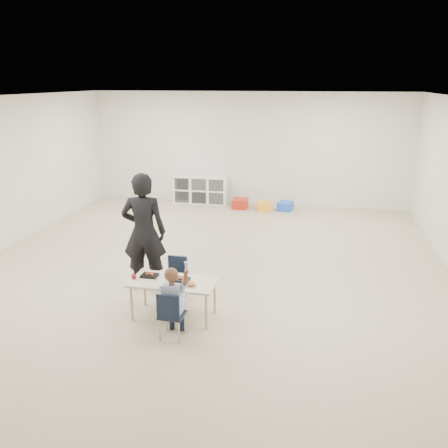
% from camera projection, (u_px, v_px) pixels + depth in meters
% --- Properties ---
extents(room, '(9.00, 9.02, 2.80)m').
position_uv_depth(room, '(208.00, 187.00, 7.68)').
color(room, beige).
rests_on(room, ground).
extents(table, '(1.16, 0.60, 0.52)m').
position_uv_depth(table, '(174.00, 299.00, 6.33)').
color(table, beige).
rests_on(table, ground).
extents(chair_near, '(0.31, 0.29, 0.63)m').
position_uv_depth(chair_near, '(172.00, 314.00, 5.82)').
color(chair_near, black).
rests_on(chair_near, ground).
extents(chair_far, '(0.31, 0.29, 0.63)m').
position_uv_depth(chair_far, '(175.00, 279.00, 6.82)').
color(chair_far, black).
rests_on(chair_far, ground).
extents(child, '(0.43, 0.43, 0.99)m').
position_uv_depth(child, '(172.00, 301.00, 5.76)').
color(child, '#9AAFD1').
rests_on(child, chair_near).
extents(lunch_tray_near, '(0.22, 0.17, 0.03)m').
position_uv_depth(lunch_tray_near, '(181.00, 280.00, 6.27)').
color(lunch_tray_near, black).
rests_on(lunch_tray_near, table).
extents(lunch_tray_far, '(0.22, 0.17, 0.03)m').
position_uv_depth(lunch_tray_far, '(150.00, 276.00, 6.39)').
color(lunch_tray_far, black).
rests_on(lunch_tray_far, table).
extents(milk_carton, '(0.07, 0.07, 0.10)m').
position_uv_depth(milk_carton, '(171.00, 282.00, 6.11)').
color(milk_carton, white).
rests_on(milk_carton, table).
extents(bread_roll, '(0.09, 0.09, 0.07)m').
position_uv_depth(bread_roll, '(191.00, 284.00, 6.10)').
color(bread_roll, tan).
rests_on(bread_roll, table).
extents(apple_near, '(0.07, 0.07, 0.07)m').
position_uv_depth(apple_near, '(168.00, 276.00, 6.34)').
color(apple_near, maroon).
rests_on(apple_near, table).
extents(apple_far, '(0.07, 0.07, 0.07)m').
position_uv_depth(apple_far, '(134.00, 276.00, 6.32)').
color(apple_far, maroon).
rests_on(apple_far, table).
extents(cubby_shelf, '(1.40, 0.40, 0.70)m').
position_uv_depth(cubby_shelf, '(201.00, 190.00, 12.22)').
color(cubby_shelf, white).
rests_on(cubby_shelf, ground).
extents(adult, '(0.71, 0.51, 1.80)m').
position_uv_depth(adult, '(144.00, 232.00, 7.03)').
color(adult, black).
rests_on(adult, ground).
extents(bin_red, '(0.36, 0.46, 0.23)m').
position_uv_depth(bin_red, '(240.00, 203.00, 11.81)').
color(bin_red, '#B12311').
rests_on(bin_red, ground).
extents(bin_yellow, '(0.39, 0.47, 0.21)m').
position_uv_depth(bin_yellow, '(264.00, 206.00, 11.59)').
color(bin_yellow, '#F8AC1A').
rests_on(bin_yellow, ground).
extents(bin_blue, '(0.39, 0.46, 0.20)m').
position_uv_depth(bin_blue, '(285.00, 206.00, 11.60)').
color(bin_blue, blue).
rests_on(bin_blue, ground).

